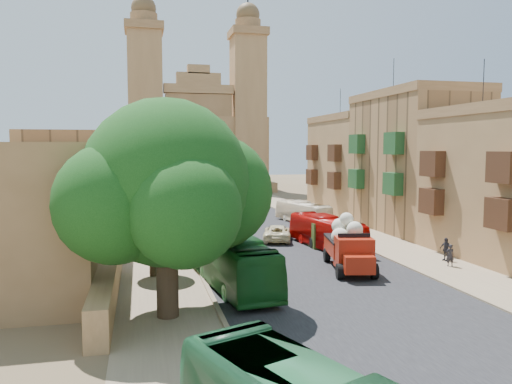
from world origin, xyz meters
name	(u,v)px	position (x,y,z in m)	size (l,w,h in m)	color
ground	(387,329)	(0.00, 0.00, 0.00)	(260.00, 260.00, 0.00)	brown
road_surface	(247,227)	(0.00, 30.00, 0.01)	(14.00, 140.00, 0.01)	black
sidewalk_east	(333,224)	(9.50, 30.00, 0.01)	(5.00, 140.00, 0.01)	#867158
sidewalk_west	(154,231)	(-9.50, 30.00, 0.01)	(5.00, 140.00, 0.01)	#867158
kerb_east	(311,224)	(7.00, 30.00, 0.06)	(0.25, 140.00, 0.12)	#867158
kerb_west	(179,229)	(-7.00, 30.00, 0.06)	(0.25, 140.00, 0.12)	#867158
townhouse_c	(414,161)	(15.95, 25.00, 6.91)	(9.00, 14.00, 17.40)	#996F45
townhouse_d	(355,164)	(15.95, 39.00, 6.16)	(9.00, 14.00, 15.90)	olive
west_wall	(118,241)	(-12.50, 20.00, 0.90)	(1.00, 40.00, 1.80)	olive
west_building_low	(35,204)	(-18.00, 18.00, 4.20)	(10.00, 28.00, 8.40)	brown
west_building_mid	(78,174)	(-18.00, 44.00, 5.00)	(10.00, 22.00, 10.00)	#996F45
church	(195,141)	(0.00, 78.61, 9.52)	(28.00, 22.50, 36.30)	olive
ficus_tree	(168,189)	(-9.41, 4.01, 6.21)	(10.50, 9.66, 10.50)	#37281B
street_tree_a	(152,221)	(-10.00, 12.00, 3.51)	(3.41, 3.41, 5.25)	#37281B
street_tree_b	(149,204)	(-10.00, 24.00, 3.33)	(3.24, 3.24, 4.97)	#37281B
street_tree_c	(147,197)	(-10.00, 36.00, 2.85)	(2.78, 2.78, 4.27)	#37281B
street_tree_d	(146,187)	(-10.00, 48.00, 2.95)	(2.87, 2.87, 4.42)	#37281B
red_truck	(349,246)	(2.84, 10.72, 1.65)	(3.66, 6.73, 3.75)	#9D1D0C
olive_pickup	(317,232)	(4.00, 20.00, 1.02)	(2.47, 5.12, 2.08)	#3A4E1D
bus_green_north	(231,260)	(-5.55, 8.68, 1.54)	(2.59, 11.08, 3.09)	#15531C
bus_red_east	(326,232)	(4.00, 17.94, 1.32)	(2.21, 9.44, 2.63)	#B00906
bus_cream_east	(303,212)	(6.50, 31.43, 1.19)	(1.99, 8.52, 2.37)	#F5E0C0
car_blue_a	(230,258)	(-4.76, 13.65, 0.54)	(1.28, 3.18, 1.08)	#3D6BC6
car_white_a	(218,214)	(-2.20, 35.81, 0.71)	(1.51, 4.32, 1.42)	white
car_cream	(277,233)	(1.00, 22.03, 0.70)	(2.32, 5.03, 1.40)	beige
car_dkblue	(209,211)	(-2.70, 39.25, 0.61)	(1.70, 4.19, 1.21)	navy
car_white_b	(244,207)	(2.03, 41.66, 0.68)	(1.60, 3.97, 1.35)	beige
car_blue_b	(191,198)	(-3.39, 54.54, 0.67)	(1.43, 4.09, 1.35)	teal
pedestrian_a	(450,255)	(10.03, 10.05, 0.77)	(0.56, 0.37, 1.55)	#232126
pedestrian_c	(446,249)	(10.76, 11.64, 0.85)	(0.99, 0.41, 1.69)	#2B2A31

